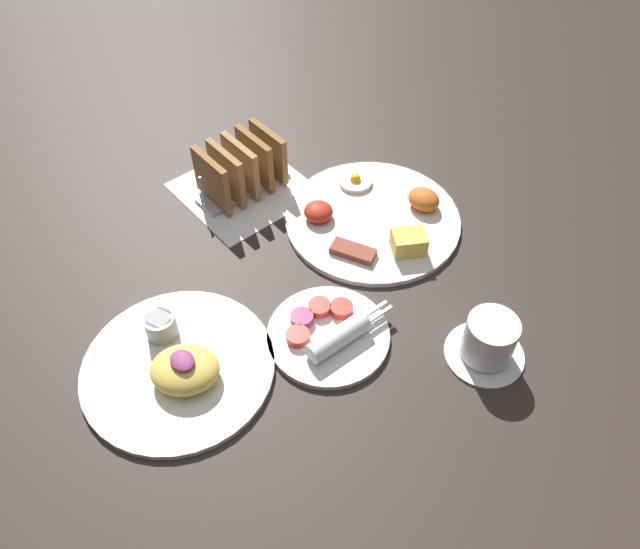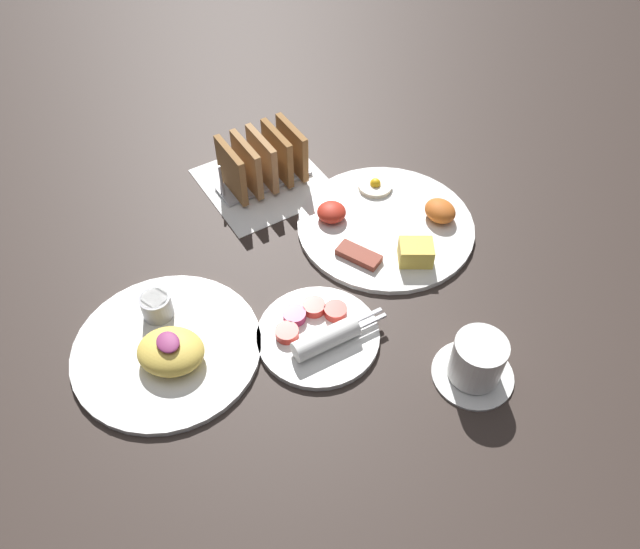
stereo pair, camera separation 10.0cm
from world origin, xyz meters
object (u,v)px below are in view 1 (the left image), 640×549
coffee_cup (489,341)px  plate_foreground (179,364)px  plate_breakfast (375,218)px  toast_rack (241,168)px  plate_condiments (329,333)px

coffee_cup → plate_foreground: bearing=-127.1°
plate_breakfast → toast_rack: toast_rack is taller
plate_breakfast → plate_foreground: size_ratio=1.11×
plate_breakfast → coffee_cup: size_ratio=2.62×
plate_breakfast → toast_rack: 0.26m
toast_rack → coffee_cup: bearing=5.7°
plate_foreground → coffee_cup: coffee_cup is taller
plate_breakfast → plate_foreground: 0.44m
plate_breakfast → plate_foreground: plate_foreground is taller
plate_condiments → plate_foreground: 0.23m
coffee_cup → toast_rack: bearing=-174.3°
plate_breakfast → plate_foreground: bearing=-84.7°
plate_breakfast → toast_rack: size_ratio=1.75×
plate_foreground → plate_condiments: bearing=64.4°
toast_rack → coffee_cup: toast_rack is taller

